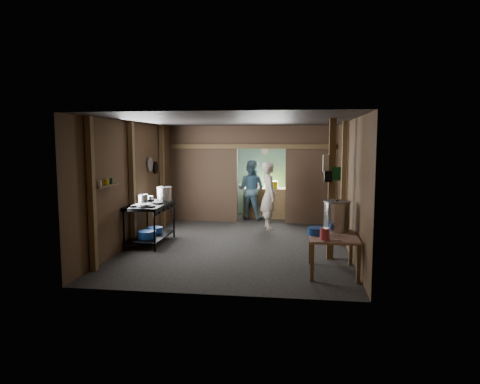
# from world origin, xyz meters

# --- Properties ---
(floor) EXTENTS (4.50, 7.00, 0.00)m
(floor) POSITION_xyz_m (0.00, 0.00, 0.00)
(floor) COLOR black
(floor) RESTS_ON ground
(ceiling) EXTENTS (4.50, 7.00, 0.00)m
(ceiling) POSITION_xyz_m (0.00, 0.00, 2.60)
(ceiling) COLOR black
(ceiling) RESTS_ON ground
(wall_back) EXTENTS (4.50, 0.00, 2.60)m
(wall_back) POSITION_xyz_m (0.00, 3.50, 1.30)
(wall_back) COLOR #4D371E
(wall_back) RESTS_ON ground
(wall_front) EXTENTS (4.50, 0.00, 2.60)m
(wall_front) POSITION_xyz_m (0.00, -3.50, 1.30)
(wall_front) COLOR #4D371E
(wall_front) RESTS_ON ground
(wall_left) EXTENTS (0.00, 7.00, 2.60)m
(wall_left) POSITION_xyz_m (-2.25, 0.00, 1.30)
(wall_left) COLOR #4D371E
(wall_left) RESTS_ON ground
(wall_right) EXTENTS (0.00, 7.00, 2.60)m
(wall_right) POSITION_xyz_m (2.25, 0.00, 1.30)
(wall_right) COLOR #4D371E
(wall_right) RESTS_ON ground
(partition_left) EXTENTS (1.85, 0.10, 2.60)m
(partition_left) POSITION_xyz_m (-1.32, 2.20, 1.30)
(partition_left) COLOR brown
(partition_left) RESTS_ON floor
(partition_right) EXTENTS (1.35, 0.10, 2.60)m
(partition_right) POSITION_xyz_m (1.57, 2.20, 1.30)
(partition_right) COLOR brown
(partition_right) RESTS_ON floor
(partition_header) EXTENTS (1.30, 0.10, 0.60)m
(partition_header) POSITION_xyz_m (0.25, 2.20, 2.30)
(partition_header) COLOR brown
(partition_header) RESTS_ON wall_back
(turquoise_panel) EXTENTS (4.40, 0.06, 2.50)m
(turquoise_panel) POSITION_xyz_m (0.00, 3.44, 1.25)
(turquoise_panel) COLOR #6FB8B4
(turquoise_panel) RESTS_ON wall_back
(back_counter) EXTENTS (1.20, 0.50, 0.85)m
(back_counter) POSITION_xyz_m (0.30, 2.95, 0.42)
(back_counter) COLOR olive
(back_counter) RESTS_ON floor
(wall_clock) EXTENTS (0.20, 0.03, 0.20)m
(wall_clock) POSITION_xyz_m (0.25, 3.40, 1.90)
(wall_clock) COLOR silver
(wall_clock) RESTS_ON wall_back
(post_left_a) EXTENTS (0.10, 0.12, 2.60)m
(post_left_a) POSITION_xyz_m (-2.18, -2.60, 1.30)
(post_left_a) COLOR olive
(post_left_a) RESTS_ON floor
(post_left_b) EXTENTS (0.10, 0.12, 2.60)m
(post_left_b) POSITION_xyz_m (-2.18, -0.80, 1.30)
(post_left_b) COLOR olive
(post_left_b) RESTS_ON floor
(post_left_c) EXTENTS (0.10, 0.12, 2.60)m
(post_left_c) POSITION_xyz_m (-2.18, 1.20, 1.30)
(post_left_c) COLOR olive
(post_left_c) RESTS_ON floor
(post_right) EXTENTS (0.10, 0.12, 2.60)m
(post_right) POSITION_xyz_m (2.18, -0.20, 1.30)
(post_right) COLOR olive
(post_right) RESTS_ON floor
(post_free) EXTENTS (0.12, 0.12, 2.60)m
(post_free) POSITION_xyz_m (1.85, -1.30, 1.30)
(post_free) COLOR olive
(post_free) RESTS_ON floor
(cross_beam) EXTENTS (4.40, 0.12, 0.12)m
(cross_beam) POSITION_xyz_m (0.00, 2.15, 2.05)
(cross_beam) COLOR olive
(cross_beam) RESTS_ON wall_left
(pan_lid_big) EXTENTS (0.03, 0.34, 0.34)m
(pan_lid_big) POSITION_xyz_m (-2.21, 0.40, 1.65)
(pan_lid_big) COLOR slate
(pan_lid_big) RESTS_ON wall_left
(pan_lid_small) EXTENTS (0.03, 0.30, 0.30)m
(pan_lid_small) POSITION_xyz_m (-2.21, 0.80, 1.55)
(pan_lid_small) COLOR black
(pan_lid_small) RESTS_ON wall_left
(wall_shelf) EXTENTS (0.14, 0.80, 0.03)m
(wall_shelf) POSITION_xyz_m (-2.15, -2.10, 1.40)
(wall_shelf) COLOR olive
(wall_shelf) RESTS_ON wall_left
(jar_white) EXTENTS (0.07, 0.07, 0.10)m
(jar_white) POSITION_xyz_m (-2.15, -2.35, 1.47)
(jar_white) COLOR silver
(jar_white) RESTS_ON wall_shelf
(jar_yellow) EXTENTS (0.08, 0.08, 0.10)m
(jar_yellow) POSITION_xyz_m (-2.15, -2.10, 1.47)
(jar_yellow) COLOR #B0B801
(jar_yellow) RESTS_ON wall_shelf
(jar_green) EXTENTS (0.06, 0.06, 0.10)m
(jar_green) POSITION_xyz_m (-2.15, -1.88, 1.47)
(jar_green) COLOR #105025
(jar_green) RESTS_ON wall_shelf
(bag_white) EXTENTS (0.22, 0.15, 0.32)m
(bag_white) POSITION_xyz_m (1.80, -1.22, 1.78)
(bag_white) COLOR silver
(bag_white) RESTS_ON post_free
(bag_green) EXTENTS (0.16, 0.12, 0.24)m
(bag_green) POSITION_xyz_m (1.92, -1.36, 1.60)
(bag_green) COLOR #105025
(bag_green) RESTS_ON post_free
(bag_black) EXTENTS (0.14, 0.10, 0.20)m
(bag_black) POSITION_xyz_m (1.78, -1.38, 1.55)
(bag_black) COLOR black
(bag_black) RESTS_ON post_free
(gas_range) EXTENTS (0.76, 1.47, 0.87)m
(gas_range) POSITION_xyz_m (-1.88, -0.60, 0.43)
(gas_range) COLOR black
(gas_range) RESTS_ON floor
(prep_table) EXTENTS (0.79, 1.08, 0.64)m
(prep_table) POSITION_xyz_m (1.83, -2.20, 0.32)
(prep_table) COLOR tan
(prep_table) RESTS_ON floor
(stove_pot_large) EXTENTS (0.37, 0.37, 0.33)m
(stove_pot_large) POSITION_xyz_m (-1.71, -0.13, 1.01)
(stove_pot_large) COLOR silver
(stove_pot_large) RESTS_ON gas_range
(stove_pot_med) EXTENTS (0.31, 0.31, 0.21)m
(stove_pot_med) POSITION_xyz_m (-2.05, -0.58, 0.95)
(stove_pot_med) COLOR silver
(stove_pot_med) RESTS_ON gas_range
(stove_saucepan) EXTENTS (0.19, 0.19, 0.11)m
(stove_saucepan) POSITION_xyz_m (-2.05, -0.15, 0.92)
(stove_saucepan) COLOR silver
(stove_saucepan) RESTS_ON gas_range
(frying_pan) EXTENTS (0.45, 0.60, 0.07)m
(frying_pan) POSITION_xyz_m (-1.88, -1.00, 0.89)
(frying_pan) COLOR slate
(frying_pan) RESTS_ON gas_range
(blue_tub_front) EXTENTS (0.37, 0.37, 0.15)m
(blue_tub_front) POSITION_xyz_m (-1.88, -0.83, 0.24)
(blue_tub_front) COLOR navy
(blue_tub_front) RESTS_ON gas_range
(blue_tub_back) EXTENTS (0.33, 0.33, 0.13)m
(blue_tub_back) POSITION_xyz_m (-1.88, -0.32, 0.24)
(blue_tub_back) COLOR navy
(blue_tub_back) RESTS_ON gas_range
(stock_pot) EXTENTS (0.60, 0.60, 0.54)m
(stock_pot) POSITION_xyz_m (1.91, -1.81, 0.89)
(stock_pot) COLOR silver
(stock_pot) RESTS_ON prep_table
(wash_basin) EXTENTS (0.36, 0.36, 0.12)m
(wash_basin) POSITION_xyz_m (1.56, -2.18, 0.70)
(wash_basin) COLOR navy
(wash_basin) RESTS_ON prep_table
(pink_bucket) EXTENTS (0.19, 0.19, 0.18)m
(pink_bucket) POSITION_xyz_m (1.67, -2.54, 0.73)
(pink_bucket) COLOR #B63A44
(pink_bucket) RESTS_ON prep_table
(knife) EXTENTS (0.29, 0.14, 0.01)m
(knife) POSITION_xyz_m (1.78, -2.65, 0.64)
(knife) COLOR silver
(knife) RESTS_ON prep_table
(yellow_tub) EXTENTS (0.37, 0.37, 0.21)m
(yellow_tub) POSITION_xyz_m (0.48, 2.95, 0.95)
(yellow_tub) COLOR #B0B801
(yellow_tub) RESTS_ON back_counter
(red_cup) EXTENTS (0.11, 0.11, 0.13)m
(red_cup) POSITION_xyz_m (0.11, 2.95, 0.92)
(red_cup) COLOR #CF4F2E
(red_cup) RESTS_ON back_counter
(cook) EXTENTS (0.57, 0.71, 1.69)m
(cook) POSITION_xyz_m (0.52, 1.35, 0.84)
(cook) COLOR beige
(cook) RESTS_ON floor
(worker_back) EXTENTS (0.96, 0.85, 1.67)m
(worker_back) POSITION_xyz_m (-0.07, 2.68, 0.83)
(worker_back) COLOR slate
(worker_back) RESTS_ON floor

